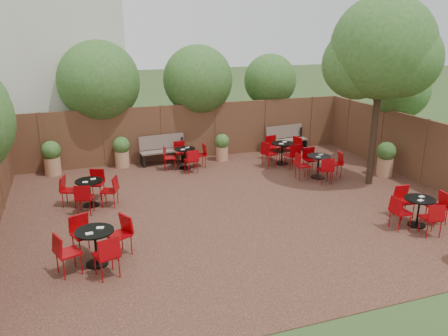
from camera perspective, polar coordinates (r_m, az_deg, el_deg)
name	(u,v)px	position (r m, az deg, el deg)	size (l,w,h in m)	color
ground	(240,208)	(12.09, 2.04, -5.07)	(80.00, 80.00, 0.00)	#354F23
courtyard_paving	(240,207)	(12.09, 2.05, -5.02)	(12.00, 10.00, 0.02)	#371B16
fence_back	(190,132)	(16.33, -4.33, 4.63)	(12.00, 0.08, 2.00)	brown
fence_right	(424,152)	(14.94, 24.08, 1.88)	(0.08, 10.00, 2.00)	brown
neighbour_building	(50,44)	(18.39, -21.30, 14.43)	(5.00, 4.00, 8.00)	beige
overhang_foliage	(117,96)	(13.41, -13.46, 8.93)	(15.46, 10.80, 2.79)	#2F5A1D
courtyard_tree	(382,54)	(13.79, 19.45, 13.56)	(2.99, 2.93, 5.52)	black
park_bench_left	(163,149)	(15.85, -7.79, 2.39)	(1.66, 0.65, 1.00)	brown
park_bench_right	(286,138)	(17.40, 7.83, 3.75)	(1.66, 0.71, 1.00)	brown
bistro_tables	(236,181)	(12.79, 1.53, -1.62)	(9.02, 7.78, 0.88)	black
planters	(192,153)	(14.99, -4.08, 1.88)	(10.76, 4.34, 1.13)	tan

